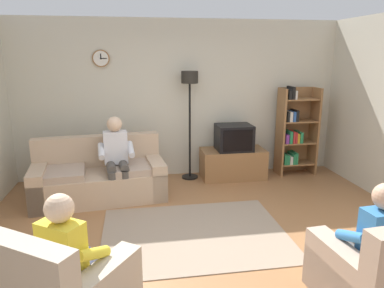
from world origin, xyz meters
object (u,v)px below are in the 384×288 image
at_px(tv_stand, 233,163).
at_px(floor_lamp, 190,95).
at_px(couch, 99,178).
at_px(bookshelf, 294,131).
at_px(tv, 234,137).
at_px(person_on_couch, 116,154).
at_px(person_in_right_armchair, 373,238).
at_px(armchair_near_bookshelf, 376,276).
at_px(person_in_left_armchair, 72,252).

bearing_deg(tv_stand, floor_lamp, 172.47).
height_order(couch, bookshelf, bookshelf).
height_order(tv, bookshelf, bookshelf).
height_order(tv_stand, bookshelf, bookshelf).
relative_size(tv_stand, bookshelf, 0.70).
height_order(tv_stand, tv, tv).
bearing_deg(tv_stand, bookshelf, 3.52).
xyz_separation_m(person_on_couch, person_in_right_armchair, (2.23, -2.67, -0.09)).
bearing_deg(armchair_near_bookshelf, person_in_left_armchair, 173.92).
bearing_deg(armchair_near_bookshelf, couch, 131.25).
distance_m(couch, tv_stand, 2.30).
distance_m(armchair_near_bookshelf, person_in_left_armchair, 2.52).
relative_size(tv_stand, tv, 1.83).
height_order(tv, armchair_near_bookshelf, tv).
bearing_deg(tv, person_in_left_armchair, -124.96).
relative_size(bookshelf, armchair_near_bookshelf, 1.68).
xyz_separation_m(bookshelf, armchair_near_bookshelf, (-0.85, -3.51, -0.49)).
relative_size(tv_stand, person_in_left_armchair, 0.98).
xyz_separation_m(tv, person_in_left_armchair, (-2.20, -3.15, -0.12)).
height_order(tv, person_in_left_armchair, person_in_left_armchair).
relative_size(couch, bookshelf, 1.26).
xyz_separation_m(couch, floor_lamp, (1.48, 0.68, 1.14)).
bearing_deg(tv, couch, -166.10).
xyz_separation_m(person_in_left_armchair, person_in_right_armchair, (2.48, -0.18, 0.00)).
height_order(armchair_near_bookshelf, person_on_couch, person_on_couch).
bearing_deg(person_in_right_armchair, tv, 94.74).
distance_m(floor_lamp, person_on_couch, 1.62).
xyz_separation_m(tv_stand, person_on_couch, (-1.96, -0.69, 0.44)).
bearing_deg(couch, bookshelf, 10.86).
relative_size(tv_stand, armchair_near_bookshelf, 1.17).
bearing_deg(floor_lamp, bookshelf, -0.88).
height_order(floor_lamp, person_in_left_armchair, floor_lamp).
bearing_deg(bookshelf, couch, -169.14).
height_order(tv, person_in_right_armchair, person_in_right_armchair).
bearing_deg(tv, bookshelf, 4.75).
distance_m(bookshelf, armchair_near_bookshelf, 3.65).
relative_size(floor_lamp, person_in_left_armchair, 1.65).
relative_size(couch, person_in_right_armchair, 1.77).
bearing_deg(tv, armchair_near_bookshelf, -85.26).
relative_size(bookshelf, person_in_right_armchair, 1.41).
bearing_deg(tv, floor_lamp, 170.64).
relative_size(tv, floor_lamp, 0.32).
height_order(tv, floor_lamp, floor_lamp).
bearing_deg(person_on_couch, floor_lamp, 33.02).
xyz_separation_m(armchair_near_bookshelf, person_in_right_armchair, (-0.01, 0.09, 0.32)).
bearing_deg(armchair_near_bookshelf, person_in_right_armchair, 94.71).
relative_size(tv, person_in_left_armchair, 0.54).
relative_size(floor_lamp, person_on_couch, 1.49).
relative_size(armchair_near_bookshelf, person_in_right_armchair, 0.84).
relative_size(couch, tv_stand, 1.81).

